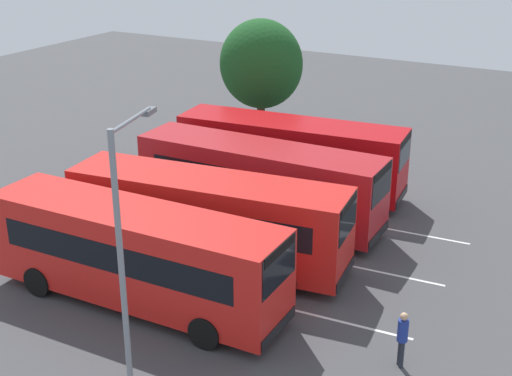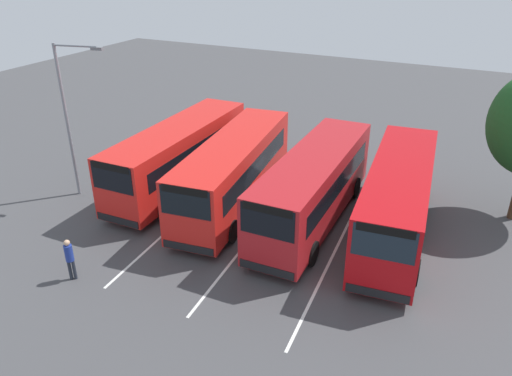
{
  "view_description": "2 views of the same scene",
  "coord_description": "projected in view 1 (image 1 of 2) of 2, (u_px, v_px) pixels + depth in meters",
  "views": [
    {
      "loc": [
        12.82,
        -22.08,
        12.66
      ],
      "look_at": [
        -0.01,
        1.27,
        1.94
      ],
      "focal_mm": 49.25,
      "sensor_mm": 36.0,
      "label": 1
    },
    {
      "loc": [
        19.47,
        8.8,
        12.02
      ],
      "look_at": [
        1.33,
        -0.09,
        2.03
      ],
      "focal_mm": 34.69,
      "sensor_mm": 36.0,
      "label": 2
    }
  ],
  "objects": [
    {
      "name": "ground_plane",
      "position": [
        241.0,
        243.0,
        28.41
      ],
      "size": [
        76.35,
        76.35,
        0.0
      ],
      "primitive_type": "plane",
      "color": "#424244"
    },
    {
      "name": "bus_far_left",
      "position": [
        136.0,
        254.0,
        23.38
      ],
      "size": [
        10.71,
        2.83,
        3.45
      ],
      "rotation": [
        0.0,
        0.0,
        0.02
      ],
      "color": "red",
      "rests_on": "ground"
    },
    {
      "name": "bus_center_left",
      "position": [
        209.0,
        217.0,
        26.1
      ],
      "size": [
        10.88,
        3.79,
        3.45
      ],
      "rotation": [
        0.0,
        0.0,
        0.12
      ],
      "color": "red",
      "rests_on": "ground"
    },
    {
      "name": "bus_center_right",
      "position": [
        260.0,
        181.0,
        29.53
      ],
      "size": [
        10.7,
        2.79,
        3.45
      ],
      "rotation": [
        0.0,
        0.0,
        0.01
      ],
      "color": "#AD191E",
      "rests_on": "ground"
    },
    {
      "name": "bus_far_right",
      "position": [
        291.0,
        154.0,
        32.8
      ],
      "size": [
        10.85,
        3.55,
        3.45
      ],
      "rotation": [
        0.0,
        0.0,
        0.1
      ],
      "color": "#B70C11",
      "rests_on": "ground"
    },
    {
      "name": "pedestrian",
      "position": [
        402.0,
        335.0,
        20.4
      ],
      "size": [
        0.45,
        0.45,
        1.82
      ],
      "rotation": [
        0.0,
        0.0,
        3.82
      ],
      "color": "#232833",
      "rests_on": "ground"
    },
    {
      "name": "street_lamp",
      "position": [
        125.0,
        254.0,
        17.64
      ],
      "size": [
        0.75,
        2.52,
        7.89
      ],
      "rotation": [
        0.0,
        0.0,
        1.8
      ],
      "color": "gray",
      "rests_on": "ground"
    },
    {
      "name": "depot_tree",
      "position": [
        261.0,
        64.0,
        37.59
      ],
      "size": [
        4.57,
        4.11,
        7.21
      ],
      "color": "#4C3823",
      "rests_on": "ground"
    },
    {
      "name": "lane_stripe_outer_left",
      "position": [
        188.0,
        284.0,
        25.29
      ],
      "size": [
        16.33,
        1.15,
        0.01
      ],
      "primitive_type": "cube",
      "rotation": [
        0.0,
        0.0,
        0.06
      ],
      "color": "silver",
      "rests_on": "ground"
    },
    {
      "name": "lane_stripe_inner_left",
      "position": [
        241.0,
        243.0,
        28.4
      ],
      "size": [
        16.33,
        1.15,
        0.01
      ],
      "primitive_type": "cube",
      "rotation": [
        0.0,
        0.0,
        0.06
      ],
      "color": "silver",
      "rests_on": "ground"
    },
    {
      "name": "lane_stripe_inner_right",
      "position": [
        284.0,
        209.0,
        31.52
      ],
      "size": [
        16.33,
        1.15,
        0.01
      ],
      "primitive_type": "cube",
      "rotation": [
        0.0,
        0.0,
        0.06
      ],
      "color": "silver",
      "rests_on": "ground"
    }
  ]
}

